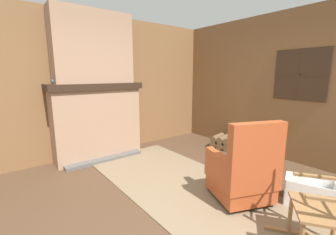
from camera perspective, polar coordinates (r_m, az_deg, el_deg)
name	(u,v)px	position (r m, az deg, el deg)	size (l,w,h in m)	color
ground_plane	(185,220)	(2.68, 4.46, -24.57)	(14.00, 14.00, 0.00)	#4C3523
wood_panel_wall_left	(91,87)	(4.54, -19.01, 7.43)	(0.06, 5.91, 2.66)	brown
wood_panel_wall_back	(303,88)	(4.48, 31.13, 6.50)	(5.91, 0.09, 2.66)	brown
fireplace_hearth	(98,121)	(4.38, -17.41, -0.95)	(0.63, 1.66, 1.40)	#9E7A60
chimney_breast	(93,48)	(4.33, -18.50, 16.48)	(0.37, 1.37, 1.24)	#9E7A60
area_rug	(187,187)	(3.29, 4.95, -17.26)	(3.63, 1.54, 0.01)	#7A664C
armchair	(243,173)	(2.96, 18.46, -13.30)	(0.87, 0.86, 1.05)	#A84723
rocking_chair	(328,211)	(2.44, 35.50, -18.75)	(0.92, 0.82, 1.30)	olive
firewood_stack	(224,142)	(5.00, 13.93, -5.97)	(0.53, 0.53, 0.27)	brown
laundry_basket	(309,193)	(3.29, 32.15, -15.89)	(0.60, 0.48, 0.33)	white
oil_lamp_vase	(55,78)	(4.17, -26.82, 8.88)	(0.11, 0.11, 0.27)	#47708E
storage_case	(124,79)	(4.59, -11.21, 9.47)	(0.14, 0.28, 0.12)	brown
decorative_plate_on_mantel	(88,77)	(4.34, -19.56, 9.64)	(0.06, 0.22, 0.22)	red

